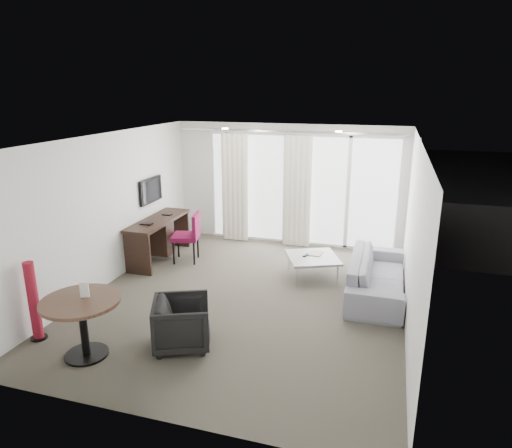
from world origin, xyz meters
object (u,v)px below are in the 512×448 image
(round_table, at_px, (84,328))
(tub_armchair, at_px, (182,323))
(sofa, at_px, (377,275))
(desk, at_px, (159,239))
(rattan_chair_a, at_px, (342,216))
(desk_chair, at_px, (185,237))
(red_lamp, at_px, (34,301))
(coffee_table, at_px, (312,267))
(rattan_chair_b, at_px, (393,217))

(round_table, distance_m, tub_armchair, 1.23)
(sofa, bearing_deg, desk, 84.52)
(rattan_chair_a, bearing_deg, tub_armchair, -115.15)
(desk_chair, relative_size, sofa, 0.44)
(red_lamp, height_order, rattan_chair_a, red_lamp)
(desk_chair, height_order, tub_armchair, desk_chair)
(tub_armchair, bearing_deg, red_lamp, 78.00)
(sofa, relative_size, rattan_chair_a, 2.48)
(round_table, distance_m, sofa, 4.60)
(desk_chair, relative_size, tub_armchair, 1.33)
(desk_chair, xyz_separation_m, tub_armchair, (1.29, -2.88, -0.16))
(round_table, relative_size, tub_armchair, 1.34)
(red_lamp, relative_size, sofa, 0.50)
(coffee_table, xyz_separation_m, sofa, (1.15, -0.39, 0.13))
(rattan_chair_a, bearing_deg, rattan_chair_b, 8.90)
(coffee_table, distance_m, rattan_chair_b, 3.41)
(round_table, relative_size, red_lamp, 0.88)
(tub_armchair, distance_m, rattan_chair_b, 6.48)
(tub_armchair, relative_size, rattan_chair_a, 0.82)
(red_lamp, height_order, coffee_table, red_lamp)
(coffee_table, bearing_deg, red_lamp, -135.40)
(desk, bearing_deg, tub_armchair, -56.89)
(sofa, xyz_separation_m, rattan_chair_b, (0.22, 3.51, 0.08))
(desk, distance_m, round_table, 3.47)
(desk, bearing_deg, coffee_table, -0.38)
(sofa, relative_size, rattan_chair_b, 2.73)
(desk_chair, relative_size, round_table, 0.99)
(desk, xyz_separation_m, tub_armchair, (1.84, -2.82, -0.08))
(red_lamp, xyz_separation_m, coffee_table, (3.25, 3.20, -0.37))
(desk_chair, xyz_separation_m, rattan_chair_a, (2.76, 2.64, -0.04))
(round_table, relative_size, rattan_chair_b, 1.21)
(desk, relative_size, sofa, 0.79)
(desk_chair, bearing_deg, sofa, -20.04)
(desk_chair, height_order, red_lamp, red_lamp)
(tub_armchair, bearing_deg, coffee_table, -47.60)
(sofa, height_order, rattan_chair_a, rattan_chair_a)
(desk_chair, bearing_deg, desk, 173.12)
(tub_armchair, distance_m, rattan_chair_a, 5.71)
(coffee_table, bearing_deg, desk, 179.62)
(tub_armchair, height_order, rattan_chair_a, rattan_chair_a)
(round_table, xyz_separation_m, tub_armchair, (1.09, 0.57, -0.06))
(round_table, height_order, red_lamp, red_lamp)
(tub_armchair, relative_size, sofa, 0.33)
(desk, height_order, rattan_chair_b, desk)
(desk_chair, xyz_separation_m, red_lamp, (-0.70, -3.28, 0.07))
(desk, xyz_separation_m, red_lamp, (-0.15, -3.22, 0.15))
(desk_chair, bearing_deg, tub_armchair, -78.74)
(red_lamp, xyz_separation_m, rattan_chair_b, (4.62, 6.32, -0.15))
(rattan_chair_a, bearing_deg, desk_chair, -146.53)
(rattan_chair_a, bearing_deg, red_lamp, -130.53)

